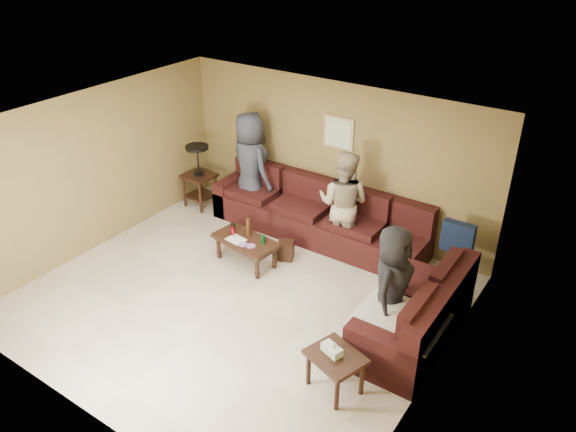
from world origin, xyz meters
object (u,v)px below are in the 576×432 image
(person_middle, at_px, (343,203))
(person_right, at_px, (391,285))
(coffee_table, at_px, (246,242))
(side_table_right, at_px, (335,360))
(end_table_left, at_px, (199,175))
(sectional_sofa, at_px, (344,248))
(waste_bin, at_px, (286,250))
(person_left, at_px, (251,166))

(person_middle, height_order, person_right, person_middle)
(coffee_table, relative_size, side_table_right, 1.49)
(end_table_left, distance_m, person_right, 4.57)
(coffee_table, distance_m, person_right, 2.57)
(person_right, bearing_deg, end_table_left, 67.17)
(coffee_table, xyz_separation_m, side_table_right, (2.40, -1.47, 0.06))
(sectional_sofa, xyz_separation_m, side_table_right, (1.12, -2.22, 0.10))
(end_table_left, bearing_deg, person_middle, 1.77)
(coffee_table, xyz_separation_m, waste_bin, (0.43, 0.44, -0.22))
(person_right, bearing_deg, side_table_right, 169.27)
(coffee_table, bearing_deg, person_right, -7.52)
(waste_bin, bearing_deg, sectional_sofa, 19.90)
(person_middle, bearing_deg, coffee_table, 39.50)
(person_right, bearing_deg, sectional_sofa, 43.26)
(end_table_left, height_order, waste_bin, end_table_left)
(waste_bin, distance_m, person_right, 2.31)
(end_table_left, distance_m, waste_bin, 2.40)
(sectional_sofa, xyz_separation_m, person_right, (1.23, -1.08, 0.46))
(coffee_table, distance_m, person_middle, 1.60)
(side_table_right, xyz_separation_m, person_left, (-3.29, 2.77, 0.51))
(coffee_table, distance_m, waste_bin, 0.65)
(end_table_left, xyz_separation_m, person_middle, (2.88, 0.09, 0.24))
(end_table_left, distance_m, person_middle, 2.89)
(side_table_right, height_order, waste_bin, side_table_right)
(person_middle, xyz_separation_m, person_right, (1.48, -1.45, -0.06))
(waste_bin, bearing_deg, person_right, -20.29)
(sectional_sofa, xyz_separation_m, waste_bin, (-0.85, -0.31, -0.18))
(side_table_right, distance_m, person_right, 1.20)
(waste_bin, distance_m, person_middle, 1.15)
(person_left, bearing_deg, person_middle, -165.18)
(sectional_sofa, relative_size, end_table_left, 4.01)
(sectional_sofa, xyz_separation_m, person_middle, (-0.26, 0.38, 0.52))
(sectional_sofa, distance_m, waste_bin, 0.92)
(end_table_left, relative_size, person_right, 0.74)
(person_middle, bearing_deg, person_right, 127.53)
(person_left, bearing_deg, side_table_right, 159.92)
(sectional_sofa, height_order, waste_bin, sectional_sofa)
(sectional_sofa, height_order, person_right, person_right)
(coffee_table, bearing_deg, side_table_right, -31.48)
(person_left, height_order, person_middle, person_left)
(sectional_sofa, relative_size, person_right, 2.95)
(person_right, bearing_deg, person_middle, 40.12)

